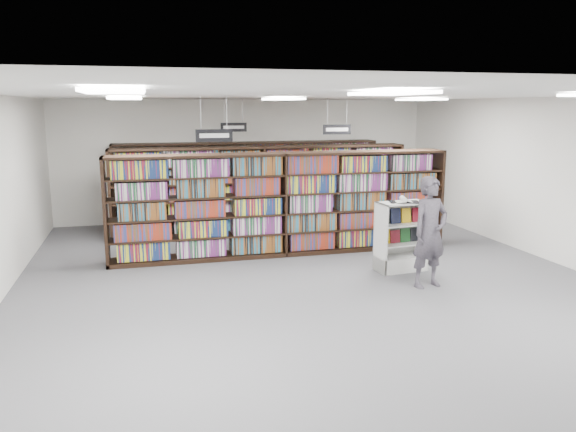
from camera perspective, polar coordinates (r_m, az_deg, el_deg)
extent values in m
plane|color=#535358|center=(9.85, 2.37, -6.75)|extent=(12.00, 12.00, 0.00)
cube|color=white|center=(9.38, 2.53, 12.20)|extent=(10.00, 12.00, 0.10)
cube|color=white|center=(15.28, -4.22, 5.72)|extent=(10.00, 0.10, 3.20)
cube|color=white|center=(4.29, 27.10, -9.35)|extent=(10.00, 0.10, 3.20)
cube|color=white|center=(11.94, 26.07, 3.14)|extent=(0.10, 12.00, 3.20)
cube|color=black|center=(11.47, -0.52, 1.21)|extent=(7.00, 0.60, 2.10)
cube|color=maroon|center=(11.47, -0.52, 1.21)|extent=(6.88, 0.42, 1.98)
cube|color=black|center=(13.40, -2.62, 2.62)|extent=(7.00, 0.60, 2.10)
cube|color=maroon|center=(13.40, -2.62, 2.62)|extent=(6.88, 0.42, 1.98)
cube|color=black|center=(15.05, -3.98, 3.53)|extent=(7.00, 0.60, 2.10)
cube|color=maroon|center=(15.05, -3.98, 3.53)|extent=(6.88, 0.42, 1.98)
cylinder|color=#B2B2B7|center=(10.01, -8.88, 10.35)|extent=(0.01, 0.01, 0.58)
cylinder|color=#B2B2B7|center=(10.07, -6.26, 10.42)|extent=(0.01, 0.01, 0.58)
cube|color=black|center=(10.05, -7.51, 8.11)|extent=(0.65, 0.02, 0.22)
cube|color=white|center=(10.04, -7.50, 8.10)|extent=(0.52, 0.00, 0.08)
cylinder|color=#B2B2B7|center=(12.63, 4.04, 10.56)|extent=(0.01, 0.01, 0.58)
cylinder|color=#B2B2B7|center=(12.78, 6.00, 10.54)|extent=(0.01, 0.01, 0.58)
cube|color=black|center=(12.71, 4.99, 8.75)|extent=(0.65, 0.02, 0.22)
cube|color=white|center=(12.70, 5.01, 8.75)|extent=(0.52, 0.00, 0.08)
cylinder|color=#B2B2B7|center=(14.11, -6.49, 10.57)|extent=(0.01, 0.01, 0.58)
cylinder|color=#B2B2B7|center=(14.18, -4.64, 10.60)|extent=(0.01, 0.01, 0.58)
cube|color=black|center=(14.15, -5.54, 8.97)|extent=(0.65, 0.02, 0.22)
cube|color=white|center=(14.14, -5.53, 8.96)|extent=(0.52, 0.00, 0.08)
cube|color=white|center=(5.97, -17.29, 12.03)|extent=(0.60, 1.20, 0.04)
cube|color=white|center=(6.57, 10.46, 12.20)|extent=(0.60, 1.20, 0.04)
cube|color=white|center=(10.96, -16.24, 11.40)|extent=(0.60, 1.20, 0.04)
cube|color=white|center=(11.31, -0.53, 11.81)|extent=(0.60, 1.20, 0.04)
cube|color=white|center=(12.39, 13.33, 11.45)|extent=(0.60, 1.20, 0.04)
cube|color=white|center=(10.73, 11.34, -4.70)|extent=(0.97, 0.56, 0.28)
cube|color=white|center=(10.38, 9.37, -2.26)|extent=(0.09, 0.46, 1.30)
cube|color=white|center=(10.84, 13.43, -1.84)|extent=(0.09, 0.46, 1.30)
cube|color=white|center=(10.78, 10.84, -1.81)|extent=(0.92, 0.13, 1.30)
cube|color=white|center=(10.48, 11.58, 1.32)|extent=(0.97, 0.56, 0.03)
cube|color=white|center=(10.64, 11.42, -2.78)|extent=(0.88, 0.51, 0.02)
cube|color=white|center=(10.55, 11.49, -0.82)|extent=(0.88, 0.51, 0.02)
cube|color=black|center=(10.39, 9.78, -0.10)|extent=(0.19, 0.09, 0.28)
cube|color=black|center=(10.51, 10.85, -0.01)|extent=(0.19, 0.09, 0.28)
cube|color=#CF9D0C|center=(10.63, 11.90, 0.07)|extent=(0.19, 0.09, 0.28)
cube|color=maroon|center=(10.75, 12.93, 0.15)|extent=(0.19, 0.09, 0.28)
cube|color=#CF9D0C|center=(10.48, 9.80, -2.12)|extent=(0.21, 0.08, 0.26)
cube|color=maroon|center=(10.59, 10.81, -2.02)|extent=(0.21, 0.08, 0.26)
cube|color=#144B1B|center=(10.70, 11.79, -1.92)|extent=(0.21, 0.08, 0.26)
cube|color=black|center=(10.82, 12.76, -1.83)|extent=(0.21, 0.08, 0.26)
cube|color=black|center=(10.45, 11.72, 1.41)|extent=(0.60, 0.44, 0.01)
cube|color=white|center=(10.40, 11.09, 1.44)|extent=(0.31, 0.34, 0.05)
cube|color=white|center=(10.51, 12.35, 1.49)|extent=(0.30, 0.34, 0.06)
cylinder|color=white|center=(10.44, 11.64, 1.69)|extent=(0.17, 0.29, 0.10)
imported|color=#4D4852|center=(9.69, 14.23, -1.62)|extent=(0.77, 0.59, 1.88)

